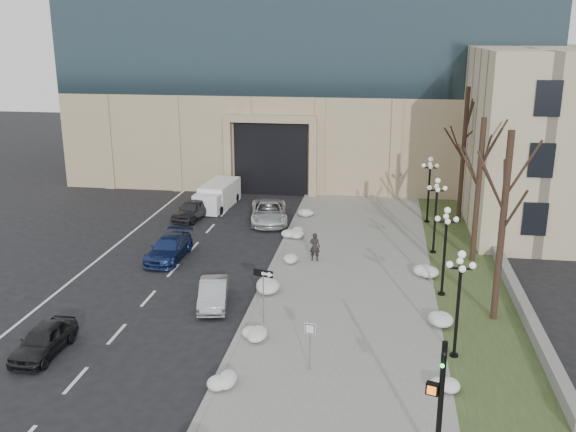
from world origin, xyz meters
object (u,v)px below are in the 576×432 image
lamppost_c (436,205)px  lamppost_d (429,181)px  car_a (44,340)px  car_c (169,248)px  traffic_signal (439,407)px  keep_sign (310,337)px  car_e (192,210)px  lamppost_a (459,290)px  box_truck (217,196)px  pedestrian (315,247)px  car_b (213,293)px  lamppost_b (445,240)px  car_d (269,212)px  one_way_sign (266,280)px

lamppost_c → lamppost_d: same height
car_a → lamppost_d: (17.07, 21.67, 2.43)m
car_c → traffic_signal: traffic_signal is taller
keep_sign → car_a: bearing=-165.4°
car_e → lamppost_c: 17.59m
car_e → keep_sign: bearing=-50.7°
car_c → keep_sign: keep_sign is taller
lamppost_a → box_truck: bearing=126.1°
car_e → lamppost_d: lamppost_d is taller
traffic_signal → lamppost_a: lamppost_a is taller
keep_sign → car_e: bearing=132.2°
lamppost_c → pedestrian: bearing=-160.3°
car_b → lamppost_b: size_ratio=0.80×
car_c → keep_sign: 15.36m
lamppost_c → lamppost_a: bearing=-90.0°
car_c → box_truck: (-0.07, 11.75, 0.21)m
car_a → lamppost_d: size_ratio=0.79×
box_truck → lamppost_b: size_ratio=1.23×
keep_sign → lamppost_c: 16.17m
car_a → keep_sign: keep_sign is taller
car_d → lamppost_d: (11.08, 1.36, 2.33)m
car_c → lamppost_d: size_ratio=0.97×
traffic_signal → car_b: bearing=150.1°
one_way_sign → box_truck: bearing=126.9°
pedestrian → lamppost_b: (6.99, -3.99, 2.10)m
car_d → car_b: bearing=-101.3°
car_c → traffic_signal: bearing=-48.7°
car_d → box_truck: size_ratio=0.91×
traffic_signal → car_c: bearing=147.7°
pedestrian → keep_sign: size_ratio=0.80×
car_a → lamppost_c: size_ratio=0.79×
car_a → car_e: car_e is taller
traffic_signal → pedestrian: bearing=125.4°
traffic_signal → lamppost_c: bearing=103.9°
box_truck → keep_sign: keep_sign is taller
lamppost_b → lamppost_d: size_ratio=1.00×
one_way_sign → traffic_signal: (6.99, -9.03, -0.09)m
car_e → box_truck: size_ratio=0.71×
box_truck → one_way_sign: bearing=-64.8°
keep_sign → lamppost_c: size_ratio=0.45×
car_e → lamppost_d: (16.68, 1.41, 2.37)m
lamppost_d → traffic_signal: bearing=-92.7°
traffic_signal → lamppost_b: size_ratio=0.92×
car_b → lamppost_b: 11.89m
box_truck → one_way_sign: size_ratio=2.15×
car_b → lamppost_d: (11.29, 15.80, 2.44)m
lamppost_a → lamppost_d: size_ratio=1.00×
lamppost_d → lamppost_c: bearing=-90.0°
lamppost_d → lamppost_b: bearing=-90.0°
car_a → lamppost_a: lamppost_a is taller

